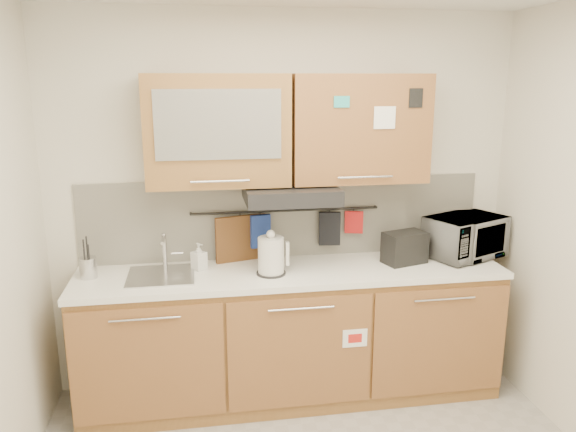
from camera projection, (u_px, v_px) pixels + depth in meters
name	position (u px, v px, depth m)	size (l,w,h in m)	color
wall_back	(285.00, 203.00, 3.92)	(3.20, 3.20, 0.00)	silver
base_cabinet	(292.00, 341.00, 3.84)	(2.80, 0.64, 0.88)	#966335
countertop	(292.00, 272.00, 3.71)	(2.82, 0.62, 0.04)	white
backsplash	(285.00, 218.00, 3.93)	(2.80, 0.02, 0.56)	silver
upper_cabinets	(288.00, 129.00, 3.62)	(1.82, 0.37, 0.70)	#966335
range_hood	(291.00, 194.00, 3.65)	(0.60, 0.46, 0.10)	black
sink	(161.00, 275.00, 3.59)	(0.42, 0.40, 0.26)	silver
utensil_rail	(286.00, 211.00, 3.88)	(0.02, 0.02, 1.30)	black
utensil_crock	(88.00, 267.00, 3.54)	(0.13, 0.13, 0.27)	silver
kettle	(271.00, 257.00, 3.60)	(0.21, 0.19, 0.30)	silver
toaster	(405.00, 247.00, 3.82)	(0.32, 0.24, 0.22)	black
microwave	(465.00, 237.00, 3.95)	(0.53, 0.36, 0.29)	#999999
soap_bottle	(199.00, 256.00, 3.69)	(0.08, 0.08, 0.18)	#999999
cutting_board	(241.00, 247.00, 3.87)	(0.36, 0.03, 0.44)	brown
oven_mitt	(261.00, 231.00, 3.87)	(0.14, 0.03, 0.23)	navy
dark_pouch	(330.00, 229.00, 3.95)	(0.15, 0.04, 0.24)	black
pot_holder	(354.00, 222.00, 3.96)	(0.13, 0.02, 0.16)	#AE1718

